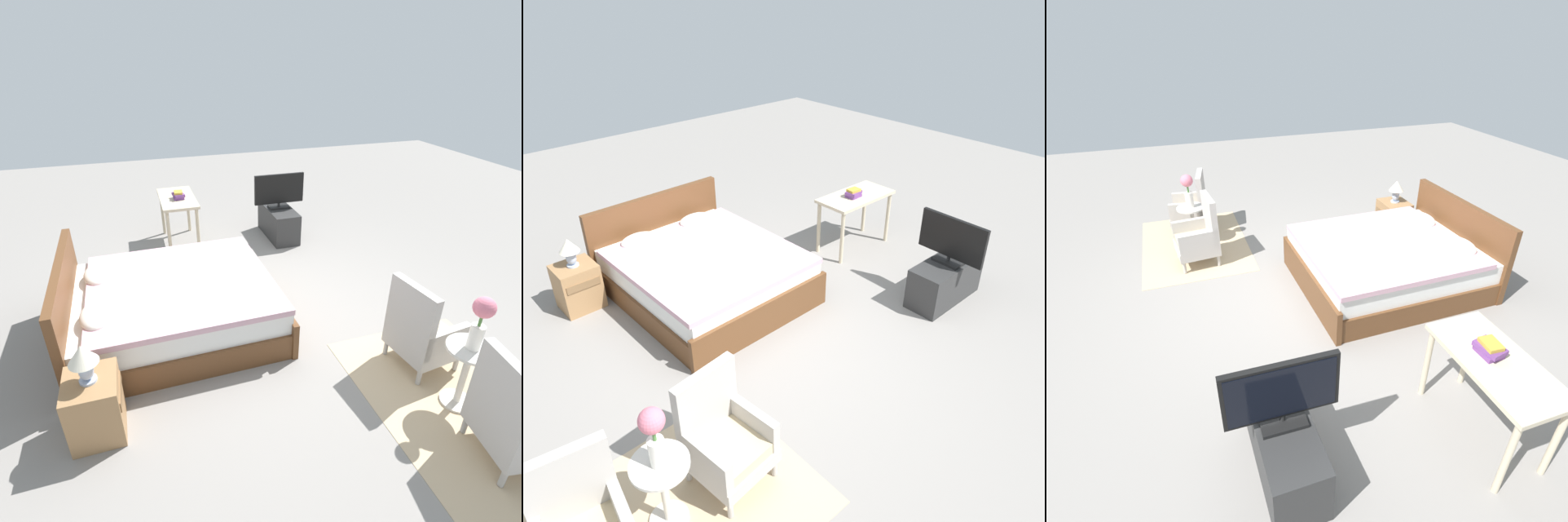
% 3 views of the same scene
% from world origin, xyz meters
% --- Properties ---
extents(ground_plane, '(16.00, 16.00, 0.00)m').
position_xyz_m(ground_plane, '(0.00, 0.00, 0.00)').
color(ground_plane, gray).
extents(floor_rug, '(2.10, 1.50, 0.01)m').
position_xyz_m(floor_rug, '(-1.82, -1.06, 0.00)').
color(floor_rug, tan).
rests_on(floor_rug, ground_plane).
extents(bed, '(1.86, 2.16, 0.96)m').
position_xyz_m(bed, '(0.02, 1.19, 0.30)').
color(bed, brown).
rests_on(bed, ground_plane).
extents(armchair_by_window_right, '(0.60, 0.60, 0.92)m').
position_xyz_m(armchair_by_window_right, '(-1.29, -1.00, 0.38)').
color(armchair_by_window_right, '#ADA8A3').
rests_on(armchair_by_window_right, floor_rug).
extents(side_table, '(0.40, 0.40, 0.60)m').
position_xyz_m(side_table, '(-1.82, -1.05, 0.38)').
color(side_table, beige).
rests_on(side_table, ground_plane).
extents(flower_vase, '(0.17, 0.17, 0.48)m').
position_xyz_m(flower_vase, '(-1.82, -1.05, 0.90)').
color(flower_vase, silver).
rests_on(flower_vase, side_table).
extents(nightstand, '(0.44, 0.41, 0.54)m').
position_xyz_m(nightstand, '(-1.18, 1.91, 0.27)').
color(nightstand, '#997047').
rests_on(nightstand, ground_plane).
extents(table_lamp, '(0.22, 0.22, 0.33)m').
position_xyz_m(table_lamp, '(-1.18, 1.91, 0.75)').
color(table_lamp, '#9EADC6').
rests_on(table_lamp, nightstand).
extents(tv_stand, '(0.96, 0.40, 0.49)m').
position_xyz_m(tv_stand, '(2.02, -0.78, 0.25)').
color(tv_stand, '#2D2D2D').
rests_on(tv_stand, ground_plane).
extents(tv_flatscreen, '(0.21, 0.80, 0.54)m').
position_xyz_m(tv_flatscreen, '(2.03, -0.78, 0.77)').
color(tv_flatscreen, black).
rests_on(tv_flatscreen, tv_stand).
extents(vanity_desk, '(1.04, 0.52, 0.76)m').
position_xyz_m(vanity_desk, '(2.22, 0.79, 0.65)').
color(vanity_desk, beige).
rests_on(vanity_desk, ground_plane).
extents(book_stack, '(0.23, 0.18, 0.11)m').
position_xyz_m(book_stack, '(2.15, 0.77, 0.81)').
color(book_stack, '#66387A').
rests_on(book_stack, vanity_desk).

